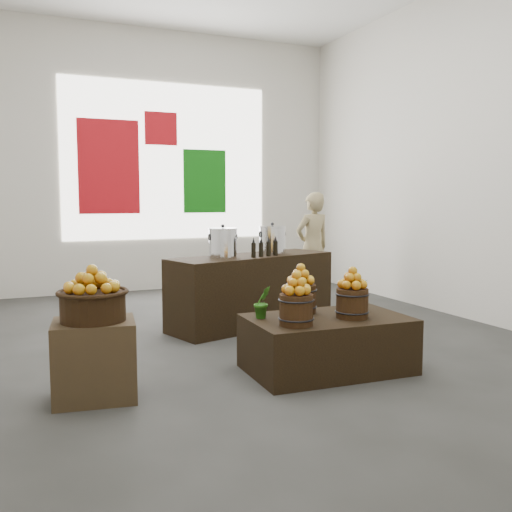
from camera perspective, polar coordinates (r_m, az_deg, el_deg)
name	(u,v)px	position (r m, az deg, el deg)	size (l,w,h in m)	color
ground	(228,341)	(5.84, -2.83, -8.45)	(7.00, 7.00, 0.00)	#3C3D3A
back_wall	(148,161)	(9.04, -10.74, 9.30)	(6.00, 0.04, 4.00)	silver
back_opening	(168,162)	(9.09, -8.84, 9.32)	(3.20, 0.02, 2.40)	white
deco_red_left	(109,167)	(8.89, -14.50, 8.63)	(0.90, 0.04, 1.40)	#B80E16
deco_green_right	(205,181)	(9.24, -5.15, 7.44)	(0.70, 0.04, 1.00)	#0F650F
deco_red_upper	(161,129)	(9.10, -9.50, 12.46)	(0.50, 0.04, 0.50)	#B80E16
crate	(95,360)	(4.31, -15.84, -9.96)	(0.57, 0.47, 0.57)	#483821
wicker_basket	(93,307)	(4.22, -15.99, -4.88)	(0.46, 0.46, 0.21)	black
apples_in_basket	(92,279)	(4.19, -16.06, -2.20)	(0.36, 0.36, 0.19)	#A21D05
display_table	(327,344)	(4.85, 7.13, -8.70)	(1.32, 0.81, 0.46)	black
apple_bucket_front_left	(296,310)	(4.45, 4.04, -5.39)	(0.26, 0.26, 0.24)	#36230E
apples_in_bucket_front_left	(296,283)	(4.41, 4.06, -2.71)	(0.20, 0.20, 0.18)	#A21D05
apple_bucket_front_right	(352,303)	(4.77, 9.59, -4.68)	(0.26, 0.26, 0.24)	#36230E
apples_in_bucket_front_right	(353,278)	(4.74, 9.64, -2.18)	(0.20, 0.20, 0.18)	#A21D05
apple_bucket_rear	(301,299)	(4.93, 4.48, -4.28)	(0.26, 0.26, 0.24)	#36230E
apples_in_bucket_rear	(301,275)	(4.89, 4.50, -1.86)	(0.20, 0.20, 0.18)	#A21D05
herb_garnish_right	(353,295)	(5.12, 9.67, -3.83)	(0.24, 0.21, 0.26)	#266615
herb_garnish_left	(262,302)	(4.69, 0.64, -4.62)	(0.15, 0.12, 0.27)	#266615
counter	(252,290)	(6.44, -0.45, -3.47)	(1.95, 0.62, 0.80)	black
stock_pot_left	(223,244)	(6.12, -3.33, 1.23)	(0.30, 0.30, 0.30)	silver
stock_pot_center	(272,241)	(6.57, 1.64, 1.55)	(0.30, 0.30, 0.30)	silver
oil_cruets	(263,247)	(6.22, 0.69, 0.95)	(0.28, 0.05, 0.22)	black
shopper	(313,246)	(8.04, 5.68, 0.96)	(0.55, 0.36, 1.52)	#96865C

